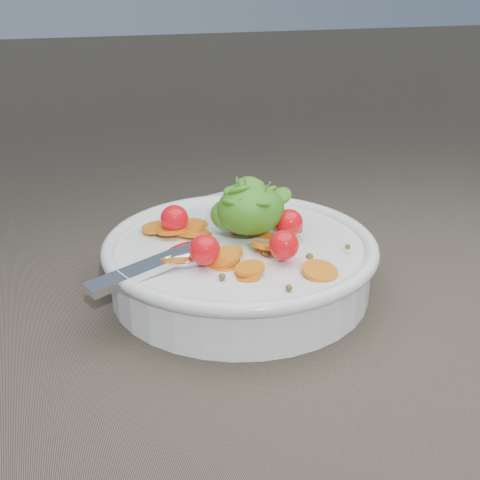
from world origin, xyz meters
name	(u,v)px	position (x,y,z in m)	size (l,w,h in m)	color
ground	(222,278)	(0.00, 0.00, 0.00)	(6.00, 6.00, 0.00)	brown
bowl	(240,260)	(0.01, -0.03, 0.03)	(0.31, 0.28, 0.12)	white
napkin	(223,214)	(0.06, 0.18, 0.00)	(0.16, 0.14, 0.01)	white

